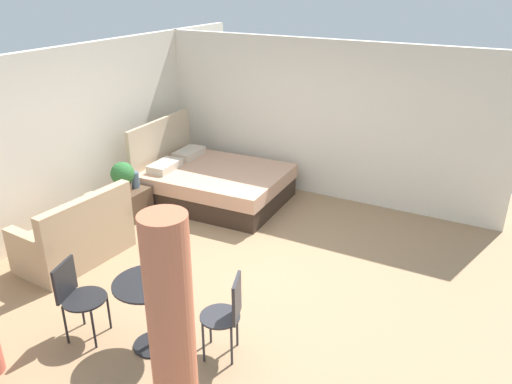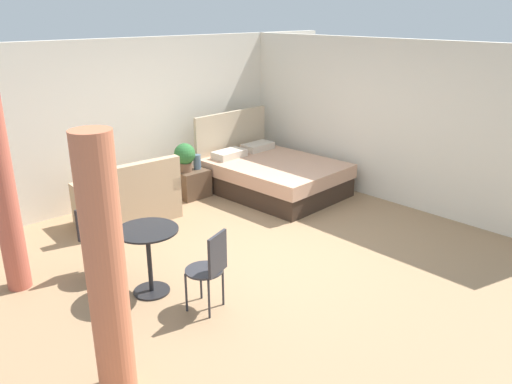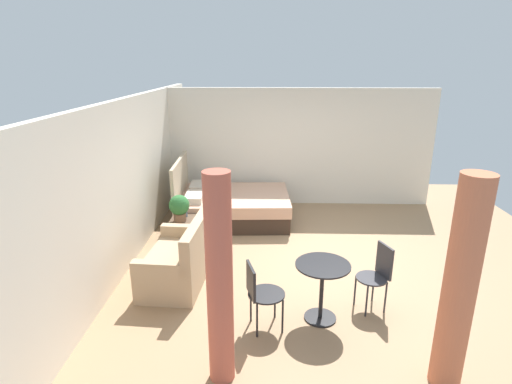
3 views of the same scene
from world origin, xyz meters
The scene contains 13 objects.
ground_plane centered at (0.00, 0.00, -0.01)m, with size 8.61×8.69×0.02m, color #9E7A56.
wall_back centered at (0.00, 2.85, 1.25)m, with size 8.61×0.12×2.51m, color silver.
wall_right centered at (2.80, 0.00, 1.25)m, with size 0.12×5.69×2.51m, color silver.
bed centered at (1.69, 1.40, 0.30)m, with size 1.73×2.22×1.24m.
couch centered at (-0.71, 1.92, 0.31)m, with size 1.40×0.87×0.93m.
nightstand centered at (0.57, 2.13, 0.23)m, with size 0.51×0.41×0.45m.
potted_plant centered at (0.47, 2.15, 0.71)m, with size 0.34×0.34×0.46m.
vase centered at (0.69, 2.13, 0.57)m, with size 0.12×0.12×0.24m.
balcony_table centered at (-1.55, 0.01, 0.52)m, with size 0.66×0.66×0.74m.
cafe_chair_near_window centered at (-1.76, 0.75, 0.51)m, with size 0.54×0.54×0.83m.
cafe_chair_near_couch centered at (-1.29, -0.72, 0.52)m, with size 0.49×0.49×0.87m.
curtain_left centered at (-2.55, -1.09, 1.07)m, with size 0.30×0.30×2.14m.
curtain_right centered at (-2.55, 1.11, 1.07)m, with size 0.25×0.25×2.14m.
Camera 2 is at (-4.01, -4.27, 2.89)m, focal length 35.35 mm.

